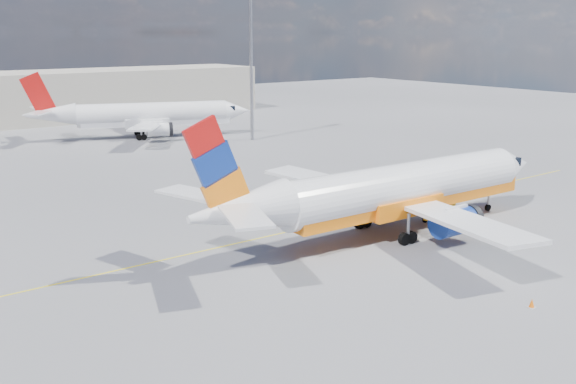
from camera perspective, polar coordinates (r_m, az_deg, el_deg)
ground at (r=45.21m, az=3.16°, el=-4.27°), size 240.00×240.00×0.00m
taxi_line at (r=47.43m, az=0.83°, el=-3.36°), size 70.00×0.15×0.01m
terminal_main at (r=113.13m, az=-20.05°, el=8.01°), size 70.00×14.00×8.00m
main_jet at (r=46.30m, az=9.51°, el=0.17°), size 32.11×25.40×9.73m
second_jet at (r=90.90m, az=-12.53°, el=6.67°), size 30.27×22.92×9.23m
gse_tug at (r=50.57m, az=13.30°, el=-1.59°), size 2.93×2.26×1.88m
traffic_cone at (r=36.74m, az=20.85°, el=-9.23°), size 0.35×0.35×0.49m
floodlight_mast at (r=86.18m, az=-3.31°, el=12.79°), size 1.51×1.51×20.64m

